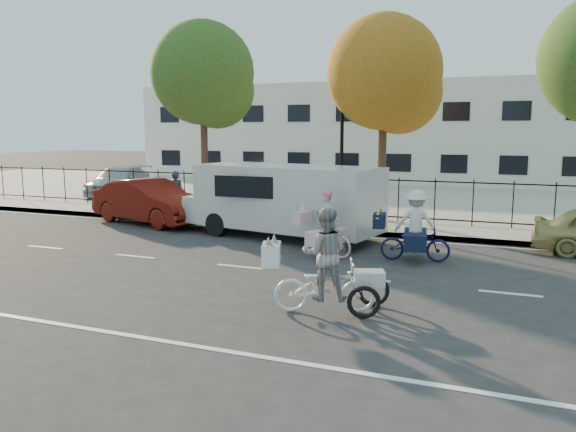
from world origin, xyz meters
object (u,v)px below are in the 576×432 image
at_px(red_sedan, 150,202).
at_px(white_van, 284,198).
at_px(unicorn_bike, 326,231).
at_px(lot_car_b, 235,186).
at_px(bull_bike, 414,233).
at_px(lamppost, 342,133).
at_px(lot_car_c, 251,185).
at_px(pedestrian, 176,193).
at_px(zebra_trike, 325,272).
at_px(lot_car_a, 119,181).

bearing_deg(red_sedan, white_van, -81.11).
distance_m(unicorn_bike, lot_car_b, 10.63).
bearing_deg(bull_bike, lamppost, 26.44).
xyz_separation_m(lamppost, lot_car_c, (-5.49, 4.40, -2.33)).
bearing_deg(pedestrian, zebra_trike, 119.49).
relative_size(red_sedan, pedestrian, 2.87).
bearing_deg(lot_car_b, white_van, -68.51).
bearing_deg(lot_car_c, red_sedan, -101.90).
distance_m(zebra_trike, white_van, 7.08).
bearing_deg(lot_car_a, lot_car_b, -14.97).
height_order(white_van, red_sedan, white_van).
xyz_separation_m(white_van, pedestrian, (-4.96, 1.84, -0.24)).
bearing_deg(lot_car_b, lamppost, -45.76).
height_order(lamppost, lot_car_c, lamppost).
bearing_deg(lot_car_b, bull_bike, -57.50).
distance_m(zebra_trike, bull_bike, 4.67).
xyz_separation_m(unicorn_bike, lot_car_b, (-6.79, 8.17, 0.16)).
distance_m(unicorn_bike, lot_car_a, 15.47).
relative_size(bull_bike, lot_car_c, 0.51).
distance_m(zebra_trike, unicorn_bike, 4.53).
bearing_deg(unicorn_bike, lamppost, 32.02).
bearing_deg(lamppost, lot_car_c, 141.28).
distance_m(lamppost, bull_bike, 6.15).
height_order(unicorn_bike, red_sedan, unicorn_bike).
bearing_deg(red_sedan, unicorn_bike, -93.40).
bearing_deg(white_van, red_sedan, -176.22).
relative_size(bull_bike, pedestrian, 1.20).
bearing_deg(bull_bike, lot_car_b, 40.20).
bearing_deg(pedestrian, lot_car_b, -107.88).
bearing_deg(white_van, unicorn_bike, -33.04).
distance_m(red_sedan, pedestrian, 1.20).
bearing_deg(pedestrian, lot_car_a, -52.98).
bearing_deg(bull_bike, lot_car_a, 53.69).
xyz_separation_m(white_van, lot_car_a, (-11.09, 6.40, -0.39)).
bearing_deg(lot_car_c, white_van, -64.12).
height_order(pedestrian, lot_car_a, pedestrian).
bearing_deg(white_van, lamppost, 84.36).
distance_m(zebra_trike, lot_car_a, 19.17).
relative_size(unicorn_bike, bull_bike, 0.91).
bearing_deg(bull_bike, red_sedan, 67.59).
xyz_separation_m(pedestrian, lot_car_b, (0.12, 4.43, -0.15)).
xyz_separation_m(unicorn_bike, bull_bike, (2.20, 0.27, 0.06)).
bearing_deg(lamppost, red_sedan, -159.65).
relative_size(unicorn_bike, lot_car_c, 0.46).
height_order(zebra_trike, lot_car_b, zebra_trike).
bearing_deg(lot_car_c, lot_car_a, -177.14).
relative_size(lamppost, lot_car_a, 0.95).
relative_size(lamppost, lot_car_b, 0.91).
xyz_separation_m(lamppost, pedestrian, (-5.88, -1.16, -2.15)).
relative_size(zebra_trike, pedestrian, 1.35).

